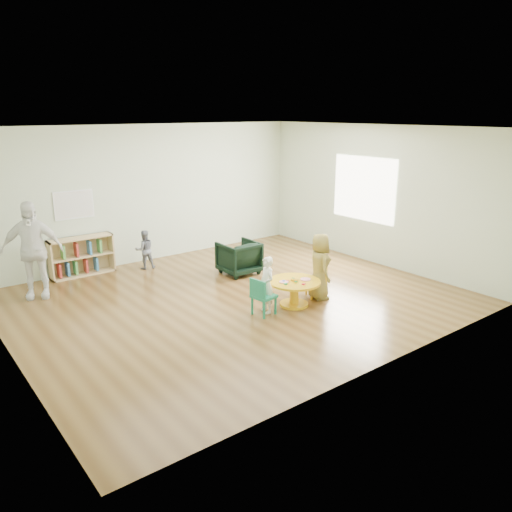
# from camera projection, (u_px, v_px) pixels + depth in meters

# --- Properties ---
(room) EXTENTS (7.10, 7.00, 2.80)m
(room) POSITION_uv_depth(u_px,v_px,m) (235.00, 187.00, 7.92)
(room) COLOR brown
(room) RESTS_ON ground
(activity_table) EXTENTS (0.84, 0.84, 0.46)m
(activity_table) POSITION_uv_depth(u_px,v_px,m) (294.00, 288.00, 8.07)
(activity_table) COLOR gold
(activity_table) RESTS_ON ground
(kid_chair_left) EXTENTS (0.36, 0.36, 0.60)m
(kid_chair_left) POSITION_uv_depth(u_px,v_px,m) (262.00, 296.00, 7.67)
(kid_chair_left) COLOR #167A56
(kid_chair_left) RESTS_ON ground
(kid_chair_right) EXTENTS (0.38, 0.38, 0.55)m
(kid_chair_right) POSITION_uv_depth(u_px,v_px,m) (318.00, 280.00, 8.46)
(kid_chair_right) COLOR gold
(kid_chair_right) RESTS_ON ground
(bookshelf) EXTENTS (1.20, 0.30, 0.75)m
(bookshelf) POSITION_uv_depth(u_px,v_px,m) (81.00, 256.00, 9.56)
(bookshelf) COLOR tan
(bookshelf) RESTS_ON ground
(alphabet_poster) EXTENTS (0.74, 0.01, 0.54)m
(alphabet_poster) POSITION_uv_depth(u_px,v_px,m) (74.00, 205.00, 9.39)
(alphabet_poster) COLOR white
(alphabet_poster) RESTS_ON ground
(armchair) EXTENTS (0.69, 0.71, 0.64)m
(armchair) POSITION_uv_depth(u_px,v_px,m) (239.00, 258.00, 9.65)
(armchair) COLOR black
(armchair) RESTS_ON ground
(child_left) EXTENTS (0.28, 0.37, 0.90)m
(child_left) POSITION_uv_depth(u_px,v_px,m) (267.00, 285.00, 7.75)
(child_left) COLOR white
(child_left) RESTS_ON ground
(child_right) EXTENTS (0.54, 0.64, 1.12)m
(child_right) POSITION_uv_depth(u_px,v_px,m) (320.00, 266.00, 8.31)
(child_right) COLOR gold
(child_right) RESTS_ON ground
(toddler) EXTENTS (0.44, 0.37, 0.79)m
(toddler) POSITION_uv_depth(u_px,v_px,m) (145.00, 250.00, 9.92)
(toddler) COLOR #162037
(toddler) RESTS_ON ground
(adult_caretaker) EXTENTS (1.05, 0.75, 1.66)m
(adult_caretaker) POSITION_uv_depth(u_px,v_px,m) (32.00, 250.00, 8.28)
(adult_caretaker) COLOR white
(adult_caretaker) RESTS_ON ground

